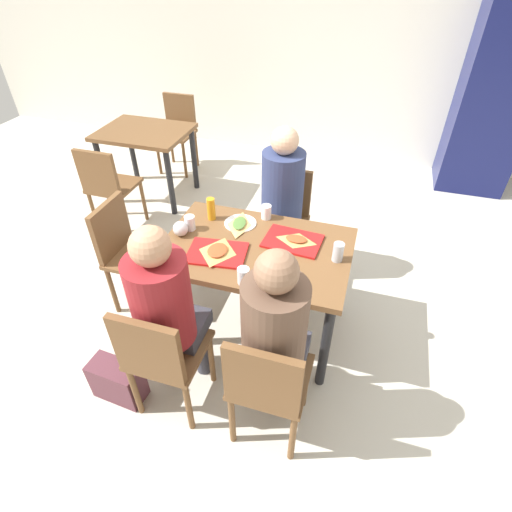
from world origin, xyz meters
The scene contains 29 objects.
ground_plane centered at (0.00, 0.00, -0.01)m, with size 10.00×10.00×0.02m, color beige.
back_wall centered at (0.00, 3.20, 1.40)m, with size 10.00×0.10×2.80m, color silver.
main_table centered at (0.00, 0.00, 0.65)m, with size 1.20×0.80×0.74m.
chair_near_left centered at (-0.30, -0.78, 0.51)m, with size 0.40×0.40×0.87m.
chair_near_right centered at (0.30, -0.78, 0.51)m, with size 0.40×0.40×0.87m.
chair_far_side centered at (0.00, 0.78, 0.51)m, with size 0.40×0.40×0.87m.
chair_left_end centered at (-0.98, 0.00, 0.51)m, with size 0.40×0.40×0.87m.
person_in_red centered at (-0.30, -0.64, 0.76)m, with size 0.32×0.42×1.28m.
person_in_brown_jacket centered at (0.30, -0.64, 0.76)m, with size 0.32×0.42×1.28m.
person_far_side centered at (0.00, 0.64, 0.76)m, with size 0.32×0.42×1.28m.
tray_red_near centered at (-0.21, -0.14, 0.75)m, with size 0.36×0.26×0.02m, color red.
tray_red_far centered at (0.21, 0.12, 0.75)m, with size 0.36×0.26×0.02m, color red.
paper_plate_center centered at (-0.18, 0.22, 0.75)m, with size 0.22×0.22×0.01m, color white.
paper_plate_near_edge centered at (0.18, -0.22, 0.75)m, with size 0.22×0.22×0.01m, color white.
pizza_slice_a centered at (-0.21, -0.14, 0.77)m, with size 0.18×0.22×0.02m.
pizza_slice_b centered at (0.23, 0.12, 0.77)m, with size 0.20×0.13×0.02m.
pizza_slice_c centered at (-0.18, 0.19, 0.76)m, with size 0.16×0.25×0.02m.
pizza_slice_d centered at (0.20, -0.19, 0.76)m, with size 0.25×0.22×0.02m.
plastic_cup_a centered at (-0.03, 0.34, 0.79)m, with size 0.07×0.07×0.10m, color white.
plastic_cup_b centered at (0.03, -0.34, 0.79)m, with size 0.07×0.07×0.10m, color white.
plastic_cup_c centered at (-0.48, 0.06, 0.79)m, with size 0.07×0.07×0.10m, color white.
soda_can centered at (0.51, 0.02, 0.81)m, with size 0.07×0.07×0.12m, color #B7BCC6.
condiment_bottle centered at (-0.39, 0.22, 0.82)m, with size 0.06×0.06×0.16m, color orange.
foil_bundle centered at (-0.51, -0.02, 0.79)m, with size 0.10×0.10×0.10m, color silver.
handbag centered at (-0.65, -0.80, 0.14)m, with size 0.32×0.16×0.28m, color #592D38.
drink_fridge centered at (1.70, 2.85, 0.95)m, with size 0.70×0.60×1.90m, color #14194C.
background_table centered at (-1.67, 1.53, 0.62)m, with size 0.90×0.70×0.74m.
background_chair_near centered at (-1.67, 0.80, 0.51)m, with size 0.40×0.40×0.87m.
background_chair_far centered at (-1.67, 2.26, 0.51)m, with size 0.40×0.40×0.87m.
Camera 1 is at (0.59, -1.92, 2.29)m, focal length 28.03 mm.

